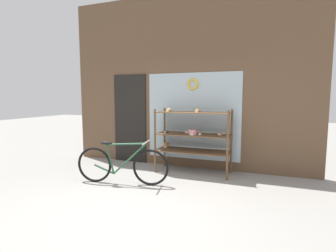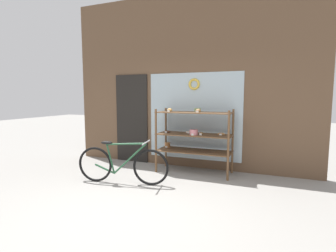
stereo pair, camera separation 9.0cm
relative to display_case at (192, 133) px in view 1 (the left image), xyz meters
name	(u,v)px [view 1 (the left image)]	position (x,y,z in m)	size (l,w,h in m)	color
ground_plane	(133,208)	(-0.30, -2.03, -0.83)	(30.00, 30.00, 0.00)	gray
storefront_facade	(184,84)	(-0.33, 0.42, 1.04)	(5.61, 0.13, 3.83)	brown
display_case	(192,133)	(0.00, 0.00, 0.00)	(1.53, 0.58, 1.34)	brown
bicycle	(122,165)	(-1.00, -1.16, -0.47)	(1.70, 0.50, 0.79)	black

